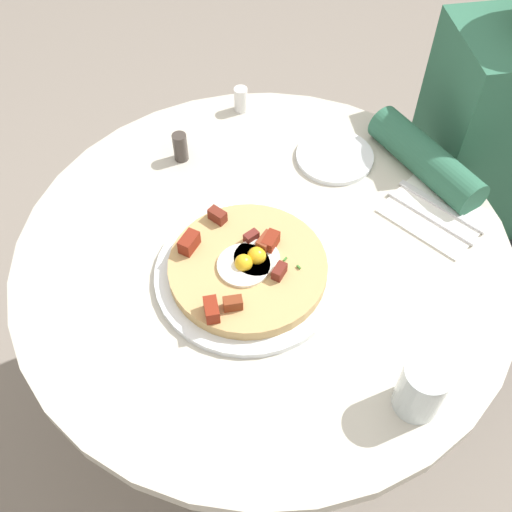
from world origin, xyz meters
TOP-DOWN VIEW (x-y plane):
  - ground_plane at (0.00, 0.00)m, footprint 6.00×6.00m
  - dining_table at (0.00, 0.00)m, footprint 0.87×0.87m
  - person_seated at (0.59, 0.26)m, footprint 0.53×0.39m
  - pizza_plate at (-0.03, -0.05)m, footprint 0.31×0.31m
  - breakfast_pizza at (-0.04, -0.05)m, footprint 0.26×0.26m
  - bread_plate at (0.18, 0.21)m, footprint 0.15×0.15m
  - napkin at (0.32, 0.04)m, footprint 0.22×0.22m
  - fork at (0.34, 0.05)m, footprint 0.12×0.15m
  - knife at (0.31, 0.02)m, footprint 0.12×0.15m
  - water_glass at (0.17, -0.31)m, footprint 0.07×0.07m
  - salt_shaker at (0.01, 0.38)m, footprint 0.03×0.03m
  - pepper_shaker at (-0.12, 0.25)m, footprint 0.03×0.03m

SIDE VIEW (x-z plane):
  - ground_plane at x=0.00m, z-range 0.00..0.00m
  - person_seated at x=0.59m, z-range -0.06..1.07m
  - dining_table at x=0.00m, z-range 0.19..0.91m
  - napkin at x=0.32m, z-range 0.72..0.72m
  - bread_plate at x=0.18m, z-range 0.72..0.73m
  - pizza_plate at x=-0.03m, z-range 0.72..0.73m
  - fork at x=0.34m, z-range 0.72..0.73m
  - knife at x=0.31m, z-range 0.72..0.73m
  - breakfast_pizza at x=-0.04m, z-range 0.72..0.77m
  - salt_shaker at x=0.01m, z-range 0.72..0.77m
  - pepper_shaker at x=-0.12m, z-range 0.72..0.78m
  - water_glass at x=0.17m, z-range 0.72..0.82m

